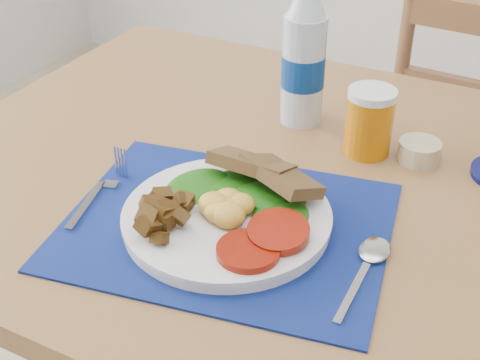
{
  "coord_description": "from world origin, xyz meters",
  "views": [
    {
      "loc": [
        0.22,
        -0.61,
        1.31
      ],
      "look_at": [
        -0.14,
        0.08,
        0.8
      ],
      "focal_mm": 50.0,
      "sensor_mm": 36.0,
      "label": 1
    }
  ],
  "objects_px": {
    "water_bottle": "(303,61)",
    "breakfast_plate": "(222,213)",
    "juice_glass": "(369,123)",
    "chair_far": "(472,121)"
  },
  "relations": [
    {
      "from": "chair_far",
      "to": "breakfast_plate",
      "type": "distance_m",
      "value": 0.96
    },
    {
      "from": "breakfast_plate",
      "to": "water_bottle",
      "type": "xyz_separation_m",
      "value": [
        -0.03,
        0.34,
        0.09
      ]
    },
    {
      "from": "juice_glass",
      "to": "water_bottle",
      "type": "bearing_deg",
      "value": 159.11
    },
    {
      "from": "chair_far",
      "to": "breakfast_plate",
      "type": "height_order",
      "value": "chair_far"
    },
    {
      "from": "water_bottle",
      "to": "juice_glass",
      "type": "height_order",
      "value": "water_bottle"
    },
    {
      "from": "breakfast_plate",
      "to": "water_bottle",
      "type": "height_order",
      "value": "water_bottle"
    },
    {
      "from": "chair_far",
      "to": "juice_glass",
      "type": "xyz_separation_m",
      "value": [
        -0.09,
        -0.61,
        0.26
      ]
    },
    {
      "from": "water_bottle",
      "to": "juice_glass",
      "type": "xyz_separation_m",
      "value": [
        0.14,
        -0.05,
        -0.06
      ]
    },
    {
      "from": "juice_glass",
      "to": "chair_far",
      "type": "bearing_deg",
      "value": 81.36
    },
    {
      "from": "water_bottle",
      "to": "breakfast_plate",
      "type": "bearing_deg",
      "value": -85.61
    }
  ]
}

